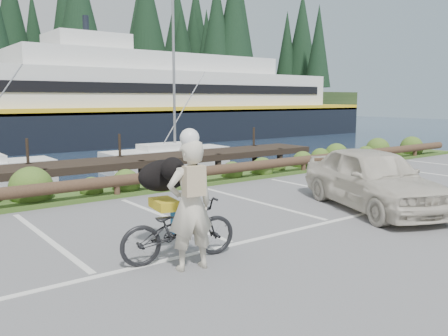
{
  "coord_description": "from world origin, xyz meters",
  "views": [
    {
      "loc": [
        -5.1,
        -6.81,
        2.58
      ],
      "look_at": [
        0.98,
        1.25,
        1.1
      ],
      "focal_mm": 38.0,
      "sensor_mm": 36.0,
      "label": 1
    }
  ],
  "objects": [
    {
      "name": "ground",
      "position": [
        0.0,
        0.0,
        0.0
      ],
      "size": [
        72.0,
        72.0,
        0.0
      ],
      "primitive_type": "plane",
      "color": "#5D5D60"
    },
    {
      "name": "vegetation_strip",
      "position": [
        0.0,
        5.3,
        0.05
      ],
      "size": [
        34.0,
        1.6,
        0.1
      ],
      "primitive_type": "cube",
      "color": "#3D5B21",
      "rests_on": "ground"
    },
    {
      "name": "log_rail",
      "position": [
        0.0,
        4.6,
        0.0
      ],
      "size": [
        32.0,
        0.3,
        0.6
      ],
      "primitive_type": null,
      "color": "#443021",
      "rests_on": "ground"
    },
    {
      "name": "bicycle",
      "position": [
        -1.25,
        -0.5,
        0.51
      ],
      "size": [
        2.03,
        0.97,
        1.02
      ],
      "primitive_type": "imported",
      "rotation": [
        0.0,
        0.0,
        1.42
      ],
      "color": "black",
      "rests_on": "ground"
    },
    {
      "name": "cyclist",
      "position": [
        -1.31,
        -0.95,
        0.99
      ],
      "size": [
        0.79,
        0.58,
        1.99
      ],
      "primitive_type": "imported",
      "rotation": [
        0.0,
        0.0,
        2.99
      ],
      "color": "beige",
      "rests_on": "ground"
    },
    {
      "name": "dog",
      "position": [
        -1.15,
        0.11,
        1.3
      ],
      "size": [
        0.6,
        1.0,
        0.54
      ],
      "primitive_type": "ellipsoid",
      "rotation": [
        0.0,
        0.0,
        1.42
      ],
      "color": "black",
      "rests_on": "bicycle"
    },
    {
      "name": "parked_car",
      "position": [
        4.27,
        -0.19,
        0.73
      ],
      "size": [
        3.18,
        4.64,
        1.47
      ],
      "primitive_type": "imported",
      "rotation": [
        0.0,
        0.0,
        -0.37
      ],
      "color": "beige",
      "rests_on": "ground"
    }
  ]
}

